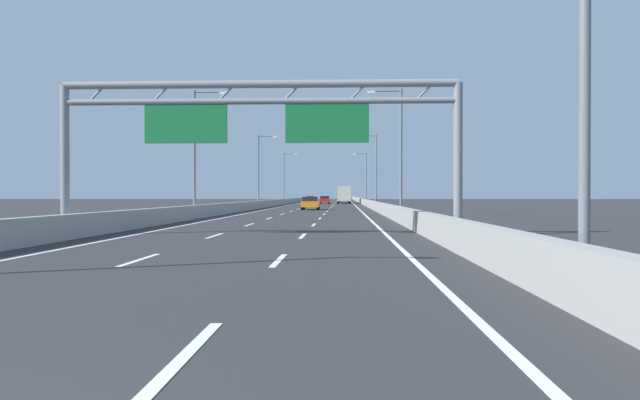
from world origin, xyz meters
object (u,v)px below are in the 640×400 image
streetlamp_left_mid (197,145)px  streetlamp_right_mid (398,144)px  streetlamp_left_distant (285,175)px  streetlamp_right_distant (365,175)px  box_truck (344,194)px  sign_gantry (258,118)px  black_car (344,199)px  streetlamp_left_far (260,166)px  green_car (311,199)px  orange_car (311,203)px  red_car (325,200)px  streetlamp_right_far (374,166)px

streetlamp_left_mid → streetlamp_right_mid: (14.93, 0.00, 0.00)m
streetlamp_left_distant → streetlamp_right_mid: bearing=-77.5°
streetlamp_right_distant → box_truck: (-3.91, 2.56, -3.65)m
sign_gantry → black_car: (3.64, 107.15, -4.08)m
streetlamp_left_far → streetlamp_right_distant: 36.81m
black_car → green_car: bearing=-139.6°
sign_gantry → box_truck: (3.58, 89.87, -3.08)m
orange_car → black_car: bearing=86.7°
streetlamp_right_distant → green_car: size_ratio=2.05×
sign_gantry → streetlamp_right_distant: size_ratio=1.74×
streetlamp_right_mid → streetlamp_left_distant: same height
streetlamp_left_far → red_car: streetlamp_left_far is taller
streetlamp_left_far → streetlamp_right_mid: bearing=-66.1°
streetlamp_right_far → box_truck: bearing=96.2°
streetlamp_left_distant → red_car: bearing=-25.0°
streetlamp_left_far → sign_gantry: bearing=-82.1°
streetlamp_left_far → streetlamp_right_far: 14.93m
black_car → box_truck: bearing=-90.2°
streetlamp_right_distant → orange_car: (-7.65, -45.52, -4.65)m
streetlamp_left_mid → box_truck: streetlamp_left_mid is taller
sign_gantry → orange_car: sign_gantry is taller
green_car → sign_gantry: bearing=-88.1°
streetlamp_left_mid → streetlamp_right_mid: same height
sign_gantry → streetlamp_left_mid: size_ratio=1.74×
streetlamp_right_far → box_truck: 36.59m
streetlamp_right_mid → streetlamp_right_far: (0.00, 33.64, 0.00)m
streetlamp_left_distant → box_truck: size_ratio=1.08×
streetlamp_left_distant → green_car: 15.13m
streetlamp_left_distant → red_car: streetlamp_left_distant is taller
streetlamp_right_distant → streetlamp_right_mid: bearing=-90.0°
red_car → black_car: 23.61m
streetlamp_left_distant → green_car: size_ratio=2.05×
streetlamp_right_far → red_car: (-7.39, 30.13, -4.65)m
streetlamp_left_mid → black_car: 87.94m
streetlamp_left_mid → green_car: bearing=87.2°
streetlamp_left_distant → box_truck: bearing=13.1°
sign_gantry → streetlamp_right_mid: size_ratio=1.74×
streetlamp_left_distant → black_car: 23.19m
red_car → orange_car: bearing=-90.3°
streetlamp_right_far → streetlamp_left_distant: 36.81m
streetlamp_left_distant → box_truck: 11.88m
streetlamp_right_distant → red_car: streetlamp_right_distant is taller
streetlamp_left_mid → green_car: size_ratio=2.05×
streetlamp_right_distant → sign_gantry: bearing=-94.9°
black_car → box_truck: (-0.06, -17.27, 1.00)m
streetlamp_left_distant → orange_car: streetlamp_left_distant is taller
green_car → box_truck: bearing=-58.2°
red_car → green_car: bearing=101.5°
streetlamp_left_far → black_car: bearing=78.3°
streetlamp_right_far → streetlamp_right_mid: bearing=-90.0°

